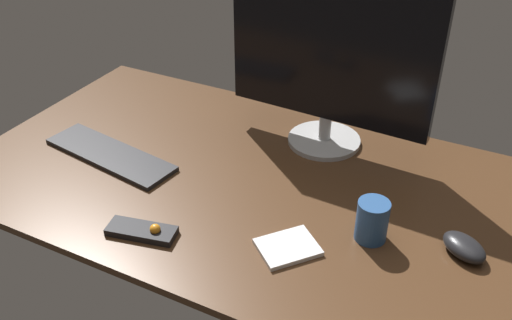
{
  "coord_description": "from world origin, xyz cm",
  "views": [
    {
      "loc": [
        60.39,
        -106.14,
        86.72
      ],
      "look_at": [
        5.85,
        0.58,
        8.0
      ],
      "focal_mm": 40.11,
      "sensor_mm": 36.0,
      "label": 1
    }
  ],
  "objects_px": {
    "monitor": "(330,59)",
    "coffee_mug": "(372,221)",
    "media_remote": "(143,231)",
    "notepad": "(288,247)",
    "keyboard": "(110,155)",
    "computer_mouse": "(464,247)"
  },
  "relations": [
    {
      "from": "keyboard",
      "to": "computer_mouse",
      "type": "relative_size",
      "value": 3.74
    },
    {
      "from": "keyboard",
      "to": "notepad",
      "type": "xyz_separation_m",
      "value": [
        0.58,
        -0.12,
        -0.0
      ]
    },
    {
      "from": "computer_mouse",
      "to": "media_remote",
      "type": "xyz_separation_m",
      "value": [
        -0.65,
        -0.26,
        -0.01
      ]
    },
    {
      "from": "media_remote",
      "to": "notepad",
      "type": "height_order",
      "value": "media_remote"
    },
    {
      "from": "monitor",
      "to": "notepad",
      "type": "height_order",
      "value": "monitor"
    },
    {
      "from": "media_remote",
      "to": "notepad",
      "type": "distance_m",
      "value": 0.33
    },
    {
      "from": "computer_mouse",
      "to": "monitor",
      "type": "bearing_deg",
      "value": -179.51
    },
    {
      "from": "keyboard",
      "to": "notepad",
      "type": "distance_m",
      "value": 0.6
    },
    {
      "from": "monitor",
      "to": "coffee_mug",
      "type": "height_order",
      "value": "monitor"
    },
    {
      "from": "keyboard",
      "to": "notepad",
      "type": "height_order",
      "value": "keyboard"
    },
    {
      "from": "monitor",
      "to": "notepad",
      "type": "relative_size",
      "value": 4.49
    },
    {
      "from": "monitor",
      "to": "coffee_mug",
      "type": "distance_m",
      "value": 0.46
    },
    {
      "from": "keyboard",
      "to": "coffee_mug",
      "type": "distance_m",
      "value": 0.73
    },
    {
      "from": "coffee_mug",
      "to": "notepad",
      "type": "xyz_separation_m",
      "value": [
        -0.15,
        -0.12,
        -0.04
      ]
    },
    {
      "from": "media_remote",
      "to": "notepad",
      "type": "relative_size",
      "value": 1.32
    },
    {
      "from": "notepad",
      "to": "media_remote",
      "type": "bearing_deg",
      "value": -161.7
    },
    {
      "from": "media_remote",
      "to": "notepad",
      "type": "bearing_deg",
      "value": 6.07
    },
    {
      "from": "keyboard",
      "to": "computer_mouse",
      "type": "xyz_separation_m",
      "value": [
        0.93,
        0.04,
        0.01
      ]
    },
    {
      "from": "coffee_mug",
      "to": "monitor",
      "type": "bearing_deg",
      "value": 125.73
    },
    {
      "from": "keyboard",
      "to": "media_remote",
      "type": "bearing_deg",
      "value": -30.57
    },
    {
      "from": "media_remote",
      "to": "monitor",
      "type": "bearing_deg",
      "value": 56.37
    },
    {
      "from": "coffee_mug",
      "to": "computer_mouse",
      "type": "bearing_deg",
      "value": 11.79
    }
  ]
}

